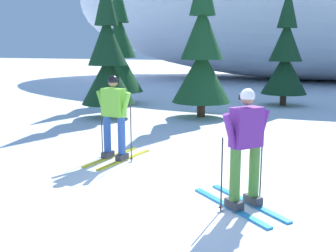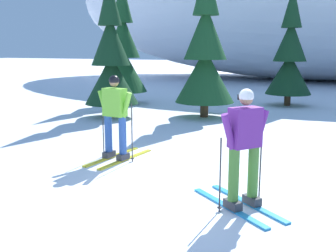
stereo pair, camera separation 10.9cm
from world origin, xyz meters
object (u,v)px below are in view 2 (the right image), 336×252
skier_lime_jacket (115,116)px  pine_tree_center_left (111,59)px  pine_tree_far_left (123,52)px  pine_tree_center_right (290,56)px  skier_purple_jacket (244,147)px  pine_tree_center (205,53)px

skier_lime_jacket → pine_tree_center_left: size_ratio=0.39×
pine_tree_far_left → pine_tree_center_right: pine_tree_far_left is taller
skier_purple_jacket → pine_tree_center_left: 8.24m
pine_tree_center_right → skier_purple_jacket: bearing=-87.4°
pine_tree_center → skier_purple_jacket: bearing=-69.0°
pine_tree_far_left → pine_tree_center_left: 3.24m
pine_tree_center_left → skier_purple_jacket: bearing=-47.4°
pine_tree_center → pine_tree_center_left: bearing=-157.8°
skier_purple_jacket → pine_tree_center: pine_tree_center is taller
pine_tree_far_left → pine_tree_center_left: pine_tree_far_left is taller
skier_lime_jacket → pine_tree_center: (0.16, 5.60, 1.16)m
skier_purple_jacket → pine_tree_center: 7.76m
pine_tree_center → skier_lime_jacket: bearing=-91.7°
skier_purple_jacket → pine_tree_far_left: (-6.71, 9.05, 1.14)m
skier_lime_jacket → pine_tree_far_left: 8.46m
pine_tree_far_left → pine_tree_center: pine_tree_center is taller
pine_tree_center_left → pine_tree_center_right: bearing=44.2°
skier_lime_jacket → skier_purple_jacket: bearing=-28.3°
skier_purple_jacket → pine_tree_center_right: pine_tree_center_right is taller
pine_tree_far_left → pine_tree_center_left: size_ratio=1.09×
skier_purple_jacket → skier_lime_jacket: bearing=151.7°
pine_tree_center_left → pine_tree_center: (2.79, 1.14, 0.20)m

